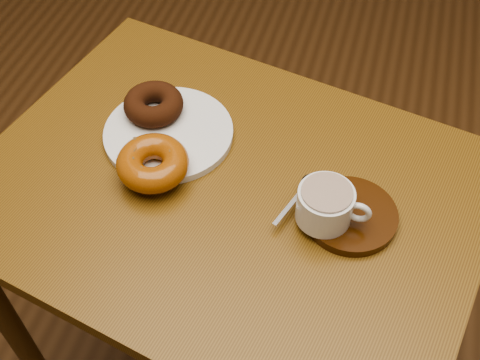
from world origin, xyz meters
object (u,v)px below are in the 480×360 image
(donut_plate, at_px, (169,133))
(saucer, at_px, (350,215))
(cafe_table, at_px, (228,229))
(coffee_cup, at_px, (326,205))

(donut_plate, relative_size, saucer, 1.54)
(cafe_table, xyz_separation_m, saucer, (0.19, -0.01, 0.12))
(cafe_table, height_order, donut_plate, donut_plate)
(donut_plate, relative_size, coffee_cup, 1.98)
(donut_plate, bearing_deg, cafe_table, -31.91)
(cafe_table, xyz_separation_m, coffee_cup, (0.15, -0.03, 0.16))
(cafe_table, relative_size, saucer, 6.36)
(saucer, bearing_deg, donut_plate, 164.47)
(cafe_table, distance_m, coffee_cup, 0.22)
(donut_plate, height_order, coffee_cup, coffee_cup)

